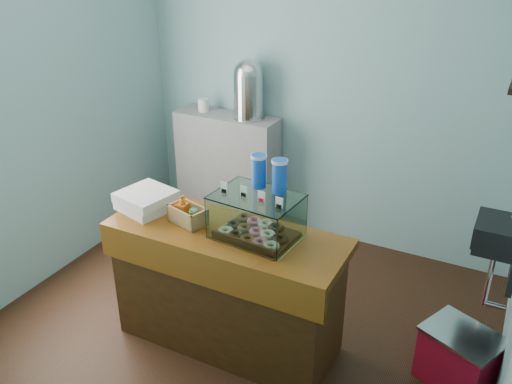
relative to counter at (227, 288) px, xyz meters
The scene contains 9 objects.
ground 0.52m from the counter, 90.00° to the left, with size 3.50×3.50×0.00m, color black.
room_shell 1.27m from the counter, 84.37° to the left, with size 3.54×3.04×2.82m.
counter is the anchor object (origin of this frame).
back_shelf 1.82m from the counter, 119.76° to the left, with size 1.00×0.32×1.10m, color gray.
display_case 0.64m from the counter, 18.04° to the left, with size 0.56×0.43×0.51m.
condiment_crate 0.58m from the counter, behind, with size 0.28×0.21×0.18m.
pastry_boxes 0.82m from the counter, behind, with size 0.41×0.42×0.13m.
coffee_urn 1.95m from the counter, 112.94° to the left, with size 0.30×0.30×0.54m.
red_cooler 1.57m from the counter, 12.22° to the left, with size 0.56×0.51×0.40m.
Camera 1 is at (1.57, -2.86, 2.67)m, focal length 38.00 mm.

